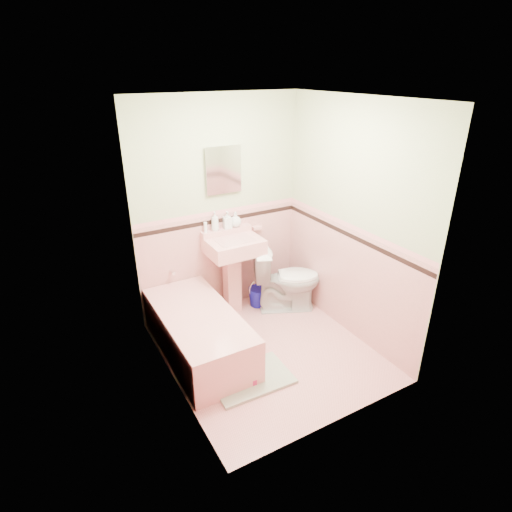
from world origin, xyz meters
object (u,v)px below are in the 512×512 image
bathtub (199,334)px  soap_bottle_mid (227,220)px  soap_bottle_left (215,221)px  bucket (258,297)px  medicine_cabinet (223,170)px  soap_bottle_right (235,219)px  shoe (248,383)px  sink (234,277)px  toilet (287,279)px

bathtub → soap_bottle_mid: bearing=45.5°
soap_bottle_left → bucket: size_ratio=0.95×
medicine_cabinet → soap_bottle_left: size_ratio=2.25×
soap_bottle_right → shoe: size_ratio=1.20×
shoe → soap_bottle_mid: bearing=74.7°
shoe → bucket: bearing=61.2°
sink → soap_bottle_mid: (0.02, 0.18, 0.65)m
soap_bottle_mid → toilet: soap_bottle_mid is taller
medicine_cabinet → bucket: (0.32, -0.21, -1.58)m
bathtub → bucket: size_ratio=6.40×
bathtub → soap_bottle_mid: soap_bottle_mid is taller
bathtub → soap_bottle_mid: 1.34m
sink → toilet: (0.60, -0.23, -0.08)m
sink → bathtub: bearing=-142.1°
bathtub → medicine_cabinet: medicine_cabinet is taller
bucket → sink: bearing=-179.9°
soap_bottle_left → bathtub: bearing=-127.4°
bathtub → soap_bottle_mid: (0.70, 0.71, 0.90)m
sink → shoe: 1.40m
medicine_cabinet → soap_bottle_right: 0.60m
sink → medicine_cabinet: medicine_cabinet is taller
soap_bottle_right → toilet: size_ratio=0.22×
soap_bottle_right → toilet: soap_bottle_right is taller
medicine_cabinet → shoe: (-0.49, -1.45, -1.64)m
soap_bottle_mid → bucket: bearing=-30.5°
toilet → soap_bottle_mid: bearing=78.9°
sink → bucket: bearing=0.1°
soap_bottle_mid → soap_bottle_left: bearing=180.0°
bucket → soap_bottle_right: bearing=138.1°
soap_bottle_mid → soap_bottle_right: 0.11m
toilet → soap_bottle_right: bearing=73.3°
soap_bottle_right → bucket: (0.20, -0.18, -1.00)m
bucket → toilet: bearing=-39.9°
soap_bottle_mid → bucket: (0.30, -0.18, -1.01)m
medicine_cabinet → sink: bearing=-90.0°
soap_bottle_left → soap_bottle_right: bearing=0.0°
sink → soap_bottle_mid: 0.67m
soap_bottle_right → shoe: bearing=-113.3°
soap_bottle_left → bucket: soap_bottle_left is taller
bucket → shoe: 1.49m
medicine_cabinet → bucket: bearing=-33.0°
soap_bottle_left → soap_bottle_right: soap_bottle_left is taller
sink → medicine_cabinet: bearing=90.0°
medicine_cabinet → soap_bottle_mid: medicine_cabinet is taller
toilet → bucket: toilet is taller
sink → shoe: bearing=-111.5°
soap_bottle_left → soap_bottle_right: 0.26m
bathtub → toilet: size_ratio=1.88×
soap_bottle_left → shoe: 1.82m
sink → soap_bottle_mid: soap_bottle_mid is taller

